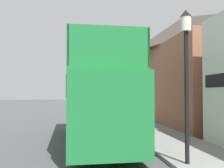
{
  "coord_description": "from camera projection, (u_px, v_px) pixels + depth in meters",
  "views": [
    {
      "loc": [
        2.06,
        -3.37,
        2.28
      ],
      "look_at": [
        3.7,
        9.11,
        2.72
      ],
      "focal_mm": 42.0,
      "sensor_mm": 36.0,
      "label": 1
    }
  ],
  "objects": [
    {
      "name": "ground_plane",
      "position": [
        55.0,
        118.0,
        23.8
      ],
      "size": [
        144.0,
        144.0,
        0.0
      ],
      "primitive_type": "plane",
      "color": "#4C4C4F"
    },
    {
      "name": "parked_car_ahead_of_bus",
      "position": [
        101.0,
        114.0,
        20.19
      ],
      "size": [
        1.83,
        4.09,
        1.44
      ],
      "rotation": [
        0.0,
        0.0,
        0.03
      ],
      "color": "#9E9EA3",
      "rests_on": "ground_plane"
    },
    {
      "name": "lamp_post_nearest",
      "position": [
        186.0,
        57.0,
        8.06
      ],
      "size": [
        0.35,
        0.35,
        4.72
      ],
      "color": "black",
      "rests_on": "sidewalk"
    },
    {
      "name": "brick_terrace_rear",
      "position": [
        183.0,
        69.0,
        21.72
      ],
      "size": [
        6.0,
        16.71,
        8.63
      ],
      "color": "#9E664C",
      "rests_on": "ground_plane"
    },
    {
      "name": "sidewalk",
      "position": [
        129.0,
        120.0,
        21.65
      ],
      "size": [
        2.83,
        108.0,
        0.14
      ],
      "color": "gray",
      "rests_on": "ground_plane"
    },
    {
      "name": "tour_bus",
      "position": [
        94.0,
        101.0,
        12.47
      ],
      "size": [
        2.91,
        10.05,
        4.33
      ],
      "rotation": [
        0.0,
        0.0,
        0.04
      ],
      "color": "#1E7A38",
      "rests_on": "ground_plane"
    },
    {
      "name": "lamp_post_second",
      "position": [
        136.0,
        76.0,
        15.98
      ],
      "size": [
        0.35,
        0.35,
        4.64
      ],
      "color": "black",
      "rests_on": "sidewalk"
    }
  ]
}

